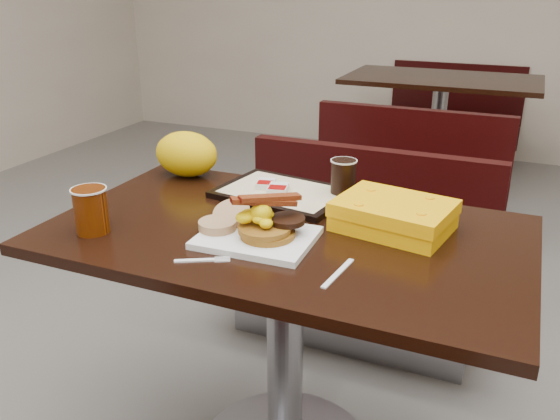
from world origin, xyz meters
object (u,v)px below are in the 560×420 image
at_px(bench_near_n, 356,254).
at_px(platter, 257,238).
at_px(hashbrown_sleeve_right, 278,189).
at_px(coffee_cup_far, 343,176).
at_px(table_near, 285,353).
at_px(tray, 283,193).
at_px(coffee_cup_near, 91,210).
at_px(bench_far_s, 416,166).
at_px(clamshell, 394,215).
at_px(knife, 338,273).
at_px(pancake_stack, 268,231).
at_px(fork, 194,260).
at_px(table_far, 437,135).
at_px(hashbrown_sleeve_left, 266,184).
at_px(paper_bag, 186,154).
at_px(bench_far_n, 451,115).

bearing_deg(bench_near_n, platter, -92.75).
bearing_deg(hashbrown_sleeve_right, coffee_cup_far, 9.00).
xyz_separation_m(table_near, tray, (-0.10, 0.22, 0.38)).
relative_size(bench_near_n, coffee_cup_near, 8.65).
height_order(bench_far_s, coffee_cup_near, coffee_cup_near).
distance_m(platter, clamshell, 0.35).
bearing_deg(knife, bench_near_n, -160.93).
bearing_deg(pancake_stack, knife, -22.74).
xyz_separation_m(platter, fork, (-0.08, -0.15, -0.01)).
bearing_deg(tray, clamshell, -8.65).
xyz_separation_m(platter, knife, (0.23, -0.08, -0.01)).
xyz_separation_m(coffee_cup_near, tray, (0.34, 0.42, -0.05)).
bearing_deg(knife, table_far, -169.51).
bearing_deg(hashbrown_sleeve_left, coffee_cup_near, -135.80).
height_order(table_near, fork, fork).
distance_m(hashbrown_sleeve_right, clamshell, 0.37).
bearing_deg(paper_bag, knife, -34.53).
xyz_separation_m(pancake_stack, clamshell, (0.26, 0.20, 0.01)).
distance_m(table_far, clamshell, 2.54).
relative_size(platter, tray, 0.74).
bearing_deg(fork, bench_near_n, 54.80).
distance_m(platter, coffee_cup_far, 0.38).
xyz_separation_m(coffee_cup_far, paper_bag, (-0.52, 0.00, 0.01)).
bearing_deg(bench_far_n, table_far, -90.00).
height_order(coffee_cup_near, paper_bag, paper_bag).
bearing_deg(table_near, pancake_stack, -96.32).
distance_m(table_far, pancake_stack, 2.72).
distance_m(tray, paper_bag, 0.37).
height_order(table_near, tray, tray).
relative_size(table_near, coffee_cup_far, 12.32).
bearing_deg(bench_far_s, tray, -93.41).
distance_m(bench_far_s, coffee_cup_near, 2.19).
xyz_separation_m(table_near, coffee_cup_far, (0.07, 0.27, 0.44)).
distance_m(bench_far_n, tray, 3.11).
distance_m(knife, coffee_cup_far, 0.47).
relative_size(tray, hashbrown_sleeve_right, 4.99).
height_order(bench_near_n, coffee_cup_far, coffee_cup_far).
distance_m(bench_far_n, coffee_cup_far, 3.06).
relative_size(fork, tray, 0.34).
xyz_separation_m(table_near, knife, (0.20, -0.17, 0.38)).
distance_m(bench_far_n, hashbrown_sleeve_left, 3.10).
distance_m(hashbrown_sleeve_left, clamshell, 0.43).
distance_m(table_far, hashbrown_sleeve_right, 2.43).
distance_m(bench_far_n, pancake_stack, 3.41).
bearing_deg(bench_far_n, fork, -91.95).
xyz_separation_m(knife, hashbrown_sleeve_right, (-0.30, 0.38, 0.03)).
height_order(bench_far_s, bench_far_n, same).
height_order(bench_near_n, hashbrown_sleeve_right, hashbrown_sleeve_right).
xyz_separation_m(table_near, hashbrown_sleeve_right, (-0.11, 0.20, 0.40)).
bearing_deg(coffee_cup_far, coffee_cup_near, -136.66).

